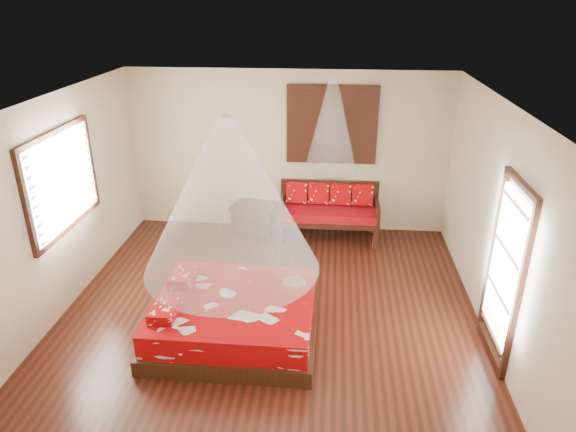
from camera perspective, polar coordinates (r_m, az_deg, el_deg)
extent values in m
cube|color=black|center=(7.04, -1.98, -10.55)|extent=(5.50, 5.50, 0.02)
cube|color=silver|center=(5.93, -2.37, 12.59)|extent=(5.50, 5.50, 0.02)
cube|color=beige|center=(7.23, -24.43, 0.81)|extent=(0.02, 5.50, 2.80)
cube|color=beige|center=(6.62, 22.29, -0.85)|extent=(0.02, 5.50, 2.80)
cube|color=beige|center=(8.93, 0.07, 7.13)|extent=(5.50, 0.02, 2.80)
cube|color=beige|center=(4.02, -7.26, -15.95)|extent=(5.50, 0.02, 2.80)
cube|color=black|center=(6.60, -5.84, -12.12)|extent=(2.01, 1.82, 0.20)
cube|color=#990407|center=(6.46, -5.93, -10.32)|extent=(1.91, 1.72, 0.30)
cube|color=#990407|center=(6.21, -13.45, -10.05)|extent=(0.29, 0.53, 0.13)
cube|color=#990407|center=(6.83, -11.50, -6.54)|extent=(0.29, 0.53, 0.13)
cube|color=black|center=(8.65, -0.79, -1.93)|extent=(0.08, 0.08, 0.42)
cube|color=black|center=(8.64, 9.70, -2.31)|extent=(0.08, 0.08, 0.42)
cube|color=black|center=(9.22, -0.38, -0.22)|extent=(0.08, 0.08, 0.42)
cube|color=black|center=(9.21, 9.45, -0.58)|extent=(0.08, 0.08, 0.42)
cube|color=black|center=(8.82, 4.53, -0.23)|extent=(1.70, 0.76, 0.08)
cube|color=#820408|center=(8.78, 4.55, 0.42)|extent=(1.64, 0.70, 0.14)
cube|color=black|center=(9.02, 4.63, 2.32)|extent=(1.70, 0.06, 0.55)
cube|color=black|center=(8.80, -0.72, 0.91)|extent=(0.06, 0.76, 0.30)
cube|color=black|center=(8.79, 9.85, 0.53)|extent=(0.06, 0.76, 0.30)
cube|color=#990407|center=(8.91, 0.98, 2.58)|extent=(0.36, 0.19, 0.38)
cube|color=#990407|center=(8.89, 3.41, 2.50)|extent=(0.36, 0.19, 0.38)
cube|color=#990407|center=(8.89, 5.85, 2.41)|extent=(0.36, 0.19, 0.38)
cube|color=#990407|center=(8.90, 8.28, 2.32)|extent=(0.36, 0.19, 0.38)
cube|color=black|center=(9.12, -3.68, -0.39)|extent=(0.81, 0.65, 0.47)
cube|color=black|center=(9.02, -3.72, 1.11)|extent=(0.85, 0.70, 0.05)
cube|color=black|center=(8.73, 4.90, 10.05)|extent=(1.52, 0.06, 1.32)
cube|color=black|center=(8.72, 4.90, 10.03)|extent=(1.35, 0.04, 1.10)
cube|color=black|center=(7.27, -23.82, 3.59)|extent=(0.08, 1.74, 1.34)
cube|color=white|center=(7.25, -23.54, 3.59)|extent=(0.04, 1.54, 1.10)
cube|color=black|center=(6.24, 22.90, -6.05)|extent=(0.08, 1.02, 2.16)
cube|color=white|center=(6.19, 22.87, -5.24)|extent=(0.03, 0.82, 1.70)
cylinder|color=brown|center=(6.66, 0.56, -7.35)|extent=(0.29, 0.29, 0.03)
cone|color=white|center=(5.76, -6.55, 2.15)|extent=(2.05, 2.05, 1.80)
cone|color=white|center=(8.25, 4.89, 9.96)|extent=(0.85, 0.85, 1.50)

